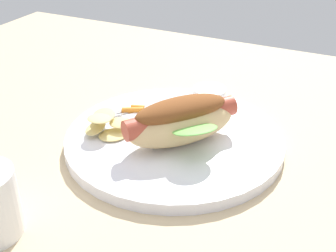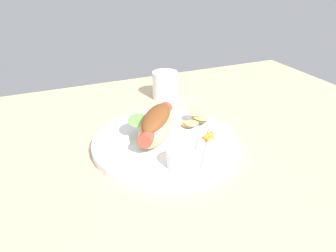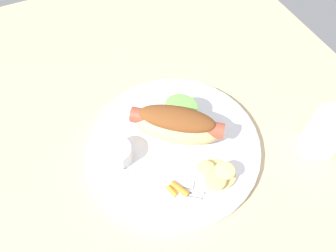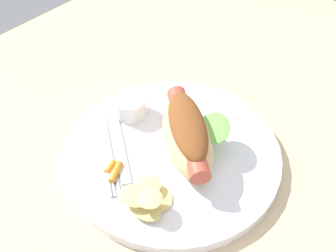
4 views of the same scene
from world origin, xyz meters
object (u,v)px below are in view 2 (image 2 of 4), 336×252
chips_pile (195,119)px  drinking_cup (165,85)px  carrot_garnish (209,137)px  fork (209,148)px  plate (166,143)px  sauce_ramekin (181,159)px  knife (199,150)px  hot_dog (156,124)px

chips_pile → drinking_cup: (1.41, 21.08, 0.86)cm
carrot_garnish → drinking_cup: bearing=86.1°
fork → chips_pile: 10.93cm
carrot_garnish → plate: bearing=158.2°
plate → sauce_ramekin: (-1.31, -10.07, 2.39)cm
drinking_cup → fork: bearing=-97.0°
knife → carrot_garnish: 5.51cm
chips_pile → drinking_cup: bearing=86.2°
fork → sauce_ramekin: bearing=147.4°
hot_dog → fork: 11.86cm
sauce_ramekin → chips_pile: size_ratio=0.67×
chips_pile → carrot_garnish: 7.06cm
sauce_ramekin → knife: 6.50cm
knife → sauce_ramekin: bearing=154.7°
plate → drinking_cup: 26.94cm
sauce_ramekin → carrot_garnish: size_ratio=1.49×
hot_dog → sauce_ramekin: hot_dog is taller
hot_dog → drinking_cup: size_ratio=2.15×
fork → carrot_garnish: (1.97, 3.60, 0.28)cm
knife → drinking_cup: (6.09, 31.65, 2.03)cm
hot_dog → plate: bearing=-90.0°
plate → fork: size_ratio=2.29×
plate → fork: (6.40, -6.94, 1.00)cm
hot_dog → sauce_ramekin: (0.29, -11.30, -1.77)cm
plate → carrot_garnish: carrot_garnish is taller
hot_dog → drinking_cup: (11.88, 23.49, -1.15)cm
plate → hot_dog: (-1.60, 1.23, 4.16)cm
plate → fork: fork is taller
drinking_cup → hot_dog: bearing=-116.8°
hot_dog → chips_pile: size_ratio=2.15×
plate → hot_dog: bearing=142.4°
drinking_cup → chips_pile: bearing=-93.8°
plate → fork: 9.49cm
carrot_garnish → sauce_ramekin: bearing=-145.2°
fork → chips_pile: size_ratio=1.76×
fork → carrot_garnish: carrot_garnish is taller
hot_dog → sauce_ramekin: bearing=-140.9°
plate → hot_dog: hot_dog is taller
hot_dog → carrot_garnish: bearing=-77.0°
hot_dog → chips_pile: (10.48, 2.41, -2.01)cm
sauce_ramekin → carrot_garnish: sauce_ramekin is taller
sauce_ramekin → fork: sauce_ramekin is taller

